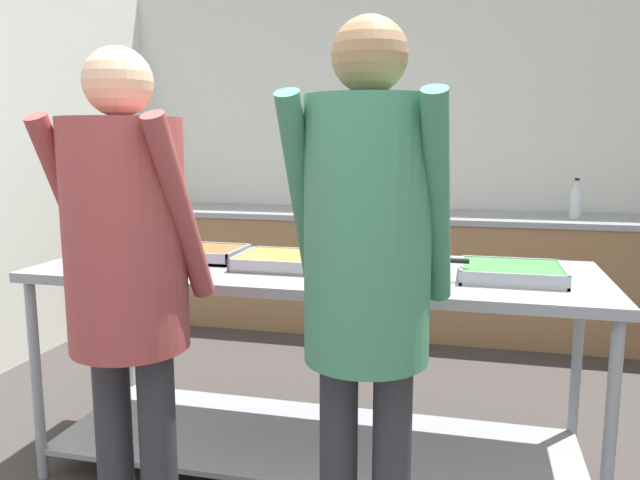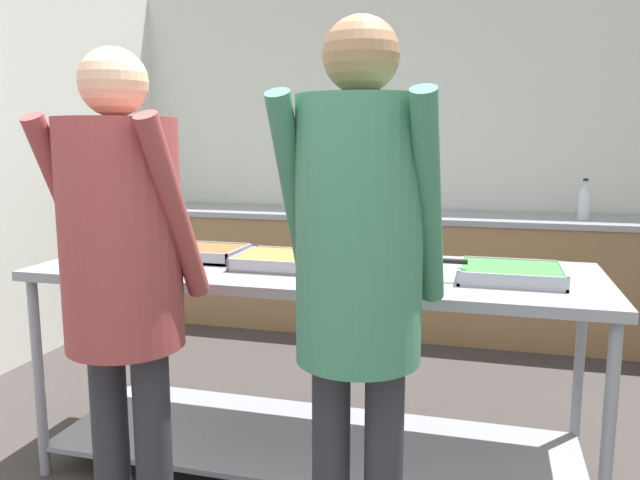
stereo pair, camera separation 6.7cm
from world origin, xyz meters
name	(u,v)px [view 2 (the right image)]	position (x,y,z in m)	size (l,w,h in m)	color
wall_rear	(415,154)	(0.00, 3.81, 1.32)	(4.70, 0.06, 2.65)	silver
back_counter	(406,272)	(0.00, 3.44, 0.45)	(4.54, 0.65, 0.90)	olive
serving_counter	(314,334)	(-0.12, 1.29, 0.61)	(2.33, 0.82, 0.91)	gray
plate_stack	(100,263)	(-0.99, 1.05, 0.93)	(0.23, 0.23, 0.04)	white
serving_tray_greens	(203,253)	(-0.65, 1.34, 0.93)	(0.37, 0.29, 0.05)	gray
serving_tray_roast	(284,261)	(-0.24, 1.26, 0.93)	(0.39, 0.33, 0.05)	gray
sauce_pan	(388,266)	(0.22, 1.16, 0.96)	(0.46, 0.32, 0.09)	gray
serving_tray_vegetables	(511,273)	(0.67, 1.25, 0.93)	(0.39, 0.33, 0.05)	gray
guest_serving_left	(123,262)	(-0.53, 0.51, 1.06)	(0.49, 0.37, 1.72)	#2D2D33
guest_serving_right	(359,262)	(0.24, 0.51, 1.10)	(0.46, 0.36, 1.77)	#2D2D33
water_bottle	(584,201)	(1.22, 3.42, 1.02)	(0.08, 0.08, 0.28)	silver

